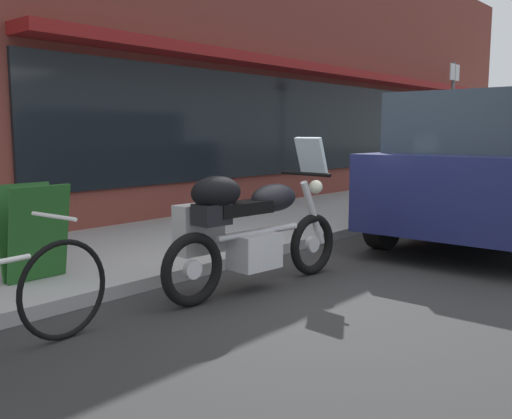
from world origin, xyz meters
The scene contains 7 objects.
ground_plane centered at (0.00, 0.00, 0.00)m, with size 80.00×80.00×0.00m, color #292929.
storefront_building centered at (5.89, 4.08, 2.74)m, with size 19.79×0.90×5.58m.
sidewalk_curb centered at (9.00, 2.57, 0.06)m, with size 30.00×2.73×0.12m.
touring_motorcycle centered at (-0.61, 0.53, 0.60)m, with size 2.15×0.79×1.39m.
parked_minivan centered at (3.45, -0.47, 0.99)m, with size 4.89×2.14×1.88m.
sandwich_board_sign centered at (-1.87, 1.95, 0.55)m, with size 0.55×0.40×0.85m.
parking_sign_pole centered at (7.01, 1.69, 1.71)m, with size 0.44×0.07×2.70m.
Camera 1 is at (-4.38, -2.80, 1.43)m, focal length 39.78 mm.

